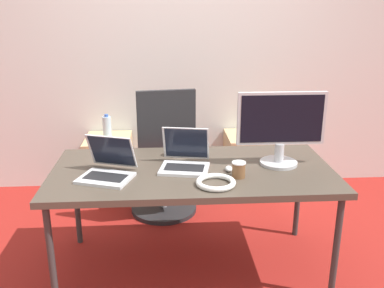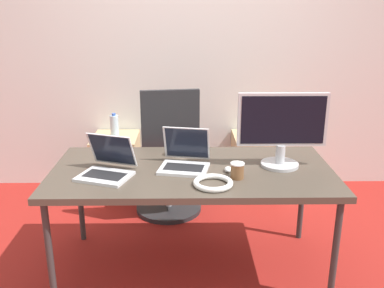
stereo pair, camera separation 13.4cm
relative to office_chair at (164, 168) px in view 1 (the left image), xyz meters
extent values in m
plane|color=maroon|center=(0.18, -0.78, -0.42)|extent=(14.00, 14.00, 0.00)
cube|color=silver|center=(0.18, 0.69, 0.88)|extent=(10.00, 0.05, 2.60)
cube|color=#473D33|center=(0.18, -0.78, 0.27)|extent=(1.77, 0.86, 0.04)
cylinder|color=#333333|center=(-0.64, -1.15, -0.09)|extent=(0.04, 0.04, 0.68)
cylinder|color=#333333|center=(1.00, -1.15, -0.09)|extent=(0.04, 0.04, 0.68)
cylinder|color=#333333|center=(-0.64, -0.41, -0.09)|extent=(0.04, 0.04, 0.68)
cylinder|color=#333333|center=(1.00, -0.41, -0.09)|extent=(0.04, 0.04, 0.68)
cylinder|color=#232326|center=(-0.01, 0.07, -0.41)|extent=(0.56, 0.56, 0.04)
cylinder|color=gray|center=(-0.01, 0.07, -0.17)|extent=(0.05, 0.05, 0.43)
cube|color=#232326|center=(-0.01, 0.07, 0.05)|extent=(0.54, 0.54, 0.07)
cube|color=#232326|center=(0.03, -0.19, 0.38)|extent=(0.44, 0.10, 0.60)
cube|color=tan|center=(-0.50, 0.43, -0.15)|extent=(0.40, 0.47, 0.56)
cube|color=tan|center=(-0.50, 0.19, -0.15)|extent=(0.37, 0.01, 0.45)
cube|color=tan|center=(0.78, 0.43, -0.15)|extent=(0.40, 0.47, 0.56)
cube|color=tan|center=(0.78, 0.19, -0.15)|extent=(0.37, 0.01, 0.45)
cylinder|color=silver|center=(-0.50, 0.43, 0.23)|extent=(0.08, 0.08, 0.20)
cylinder|color=#3359B2|center=(-0.50, 0.43, 0.34)|extent=(0.03, 0.03, 0.02)
cube|color=silver|center=(0.13, -0.80, 0.30)|extent=(0.34, 0.29, 0.02)
cube|color=black|center=(0.13, -0.80, 0.31)|extent=(0.26, 0.17, 0.00)
cube|color=silver|center=(0.15, -0.66, 0.42)|extent=(0.31, 0.13, 0.23)
cube|color=black|center=(0.15, -0.67, 0.42)|extent=(0.28, 0.11, 0.21)
cube|color=silver|center=(-0.34, -0.92, 0.30)|extent=(0.36, 0.32, 0.02)
cube|color=black|center=(-0.34, -0.92, 0.31)|extent=(0.27, 0.20, 0.00)
cube|color=silver|center=(-0.32, -0.77, 0.42)|extent=(0.31, 0.19, 0.22)
cube|color=black|center=(-0.32, -0.78, 0.42)|extent=(0.29, 0.17, 0.20)
cylinder|color=#B7B7BC|center=(0.74, -0.74, 0.30)|extent=(0.24, 0.24, 0.02)
cylinder|color=#B7B7BC|center=(0.74, -0.74, 0.37)|extent=(0.06, 0.06, 0.12)
cube|color=#B7B7BC|center=(0.74, -0.74, 0.60)|extent=(0.56, 0.03, 0.34)
cube|color=black|center=(0.74, -0.75, 0.60)|extent=(0.52, 0.00, 0.30)
ellipsoid|color=silver|center=(0.40, -0.84, 0.31)|extent=(0.04, 0.07, 0.03)
cylinder|color=white|center=(0.09, -0.54, 0.35)|extent=(0.07, 0.07, 0.11)
cylinder|color=brown|center=(0.45, -0.94, 0.34)|extent=(0.08, 0.08, 0.09)
cylinder|color=white|center=(0.45, -0.94, 0.39)|extent=(0.08, 0.08, 0.01)
torus|color=white|center=(0.30, -1.04, 0.31)|extent=(0.23, 0.23, 0.03)
camera|label=1|loc=(0.01, -3.29, 1.28)|focal=40.00mm
camera|label=2|loc=(0.15, -3.29, 1.28)|focal=40.00mm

